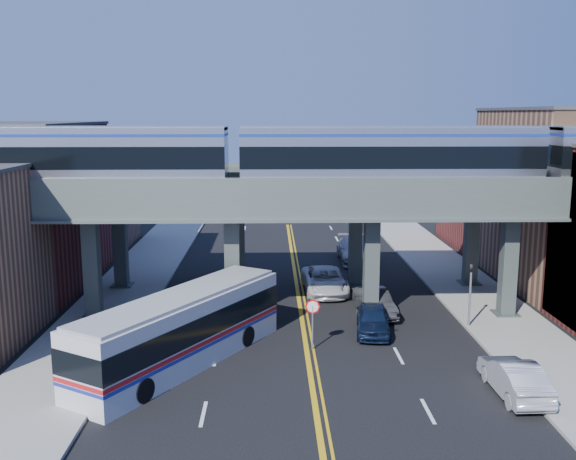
{
  "coord_description": "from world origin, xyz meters",
  "views": [
    {
      "loc": [
        -1.77,
        -27.85,
        11.77
      ],
      "look_at": [
        -0.84,
        6.79,
        5.47
      ],
      "focal_mm": 40.0,
      "sensor_mm": 36.0,
      "label": 1
    }
  ],
  "objects_px": {
    "stop_sign": "(313,316)",
    "transit_bus": "(182,330)",
    "traffic_signal": "(470,288)",
    "car_parked_curb": "(514,378)",
    "car_lane_d": "(355,250)",
    "car_lane_a": "(373,320)",
    "transit_train": "(389,156)",
    "car_lane_c": "(325,280)",
    "car_lane_b": "(375,302)"
  },
  "relations": [
    {
      "from": "transit_bus",
      "to": "car_lane_d",
      "type": "height_order",
      "value": "transit_bus"
    },
    {
      "from": "traffic_signal",
      "to": "transit_bus",
      "type": "relative_size",
      "value": 0.33
    },
    {
      "from": "transit_bus",
      "to": "traffic_signal",
      "type": "bearing_deg",
      "value": -40.73
    },
    {
      "from": "traffic_signal",
      "to": "car_lane_c",
      "type": "relative_size",
      "value": 0.7
    },
    {
      "from": "transit_bus",
      "to": "car_lane_a",
      "type": "distance_m",
      "value": 10.65
    },
    {
      "from": "transit_train",
      "to": "car_lane_c",
      "type": "relative_size",
      "value": 8.77
    },
    {
      "from": "stop_sign",
      "to": "car_lane_c",
      "type": "xyz_separation_m",
      "value": [
        1.5,
        10.52,
        -0.95
      ]
    },
    {
      "from": "transit_train",
      "to": "car_parked_curb",
      "type": "bearing_deg",
      "value": -71.02
    },
    {
      "from": "car_lane_a",
      "to": "car_parked_curb",
      "type": "xyz_separation_m",
      "value": [
        4.75,
        -7.95,
        0.02
      ]
    },
    {
      "from": "car_lane_b",
      "to": "car_parked_curb",
      "type": "bearing_deg",
      "value": -77.01
    },
    {
      "from": "car_parked_curb",
      "to": "traffic_signal",
      "type": "bearing_deg",
      "value": -95.89
    },
    {
      "from": "transit_train",
      "to": "stop_sign",
      "type": "distance_m",
      "value": 10.23
    },
    {
      "from": "car_lane_d",
      "to": "car_lane_a",
      "type": "bearing_deg",
      "value": -94.02
    },
    {
      "from": "car_lane_d",
      "to": "car_parked_curb",
      "type": "xyz_separation_m",
      "value": [
        3.5,
        -25.11,
        -0.13
      ]
    },
    {
      "from": "transit_train",
      "to": "traffic_signal",
      "type": "height_order",
      "value": "transit_train"
    },
    {
      "from": "traffic_signal",
      "to": "car_lane_b",
      "type": "bearing_deg",
      "value": 151.74
    },
    {
      "from": "stop_sign",
      "to": "car_lane_a",
      "type": "distance_m",
      "value": 4.31
    },
    {
      "from": "car_lane_d",
      "to": "traffic_signal",
      "type": "bearing_deg",
      "value": -75.62
    },
    {
      "from": "car_lane_a",
      "to": "stop_sign",
      "type": "bearing_deg",
      "value": -137.89
    },
    {
      "from": "car_lane_a",
      "to": "car_lane_b",
      "type": "distance_m",
      "value": 3.28
    },
    {
      "from": "transit_bus",
      "to": "car_lane_d",
      "type": "relative_size",
      "value": 1.95
    },
    {
      "from": "stop_sign",
      "to": "car_lane_c",
      "type": "bearing_deg",
      "value": 81.89
    },
    {
      "from": "traffic_signal",
      "to": "car_lane_b",
      "type": "distance_m",
      "value": 5.7
    },
    {
      "from": "car_lane_b",
      "to": "transit_train",
      "type": "bearing_deg",
      "value": -57.41
    },
    {
      "from": "transit_train",
      "to": "car_parked_curb",
      "type": "height_order",
      "value": "transit_train"
    },
    {
      "from": "traffic_signal",
      "to": "car_lane_a",
      "type": "height_order",
      "value": "traffic_signal"
    },
    {
      "from": "traffic_signal",
      "to": "car_lane_c",
      "type": "height_order",
      "value": "traffic_signal"
    },
    {
      "from": "car_lane_a",
      "to": "car_lane_b",
      "type": "relative_size",
      "value": 0.97
    },
    {
      "from": "traffic_signal",
      "to": "car_parked_curb",
      "type": "bearing_deg",
      "value": -94.67
    },
    {
      "from": "stop_sign",
      "to": "traffic_signal",
      "type": "distance_m",
      "value": 9.41
    },
    {
      "from": "stop_sign",
      "to": "car_lane_b",
      "type": "xyz_separation_m",
      "value": [
        4.06,
        5.6,
        -1.0
      ]
    },
    {
      "from": "car_lane_b",
      "to": "car_lane_d",
      "type": "height_order",
      "value": "car_lane_d"
    },
    {
      "from": "car_lane_b",
      "to": "transit_bus",
      "type": "bearing_deg",
      "value": -151.98
    },
    {
      "from": "car_lane_c",
      "to": "car_lane_d",
      "type": "bearing_deg",
      "value": 67.43
    },
    {
      "from": "stop_sign",
      "to": "car_lane_a",
      "type": "bearing_deg",
      "value": 34.55
    },
    {
      "from": "stop_sign",
      "to": "transit_bus",
      "type": "xyz_separation_m",
      "value": [
        -6.32,
        -1.76,
        -0.08
      ]
    },
    {
      "from": "transit_train",
      "to": "car_lane_a",
      "type": "height_order",
      "value": "transit_train"
    },
    {
      "from": "traffic_signal",
      "to": "car_lane_d",
      "type": "xyz_separation_m",
      "value": [
        -4.2,
        16.54,
        -1.39
      ]
    },
    {
      "from": "transit_bus",
      "to": "car_parked_curb",
      "type": "xyz_separation_m",
      "value": [
        14.52,
        -3.81,
        -0.9
      ]
    },
    {
      "from": "car_lane_b",
      "to": "car_lane_c",
      "type": "distance_m",
      "value": 5.55
    },
    {
      "from": "transit_bus",
      "to": "transit_train",
      "type": "bearing_deg",
      "value": -26.25
    },
    {
      "from": "transit_train",
      "to": "transit_bus",
      "type": "height_order",
      "value": "transit_train"
    },
    {
      "from": "transit_bus",
      "to": "car_lane_c",
      "type": "bearing_deg",
      "value": -0.58
    },
    {
      "from": "car_lane_c",
      "to": "stop_sign",
      "type": "bearing_deg",
      "value": -101.15
    },
    {
      "from": "transit_train",
      "to": "car_lane_b",
      "type": "height_order",
      "value": "transit_train"
    },
    {
      "from": "traffic_signal",
      "to": "transit_train",
      "type": "bearing_deg",
      "value": 155.23
    },
    {
      "from": "traffic_signal",
      "to": "car_lane_c",
      "type": "distance_m",
      "value": 10.66
    },
    {
      "from": "transit_bus",
      "to": "car_lane_b",
      "type": "distance_m",
      "value": 12.76
    },
    {
      "from": "car_lane_c",
      "to": "car_lane_d",
      "type": "relative_size",
      "value": 0.93
    },
    {
      "from": "stop_sign",
      "to": "transit_bus",
      "type": "bearing_deg",
      "value": -164.39
    }
  ]
}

